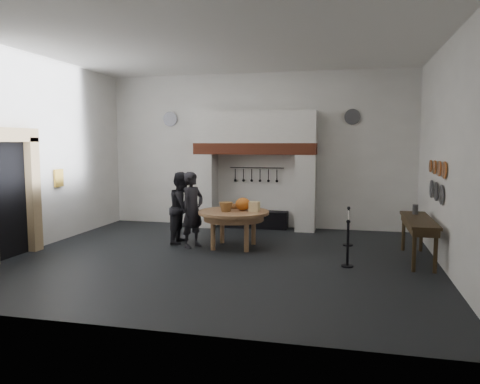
% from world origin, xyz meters
% --- Properties ---
extents(floor, '(9.00, 8.00, 0.02)m').
position_xyz_m(floor, '(0.00, 0.00, 0.00)').
color(floor, black).
rests_on(floor, ground).
extents(ceiling, '(9.00, 8.00, 0.02)m').
position_xyz_m(ceiling, '(0.00, 0.00, 4.50)').
color(ceiling, silver).
rests_on(ceiling, wall_back).
extents(wall_back, '(9.00, 0.02, 4.50)m').
position_xyz_m(wall_back, '(0.00, 4.00, 2.25)').
color(wall_back, white).
rests_on(wall_back, floor).
extents(wall_front, '(9.00, 0.02, 4.50)m').
position_xyz_m(wall_front, '(0.00, -4.00, 2.25)').
color(wall_front, white).
rests_on(wall_front, floor).
extents(wall_left, '(0.02, 8.00, 4.50)m').
position_xyz_m(wall_left, '(-4.50, 0.00, 2.25)').
color(wall_left, white).
rests_on(wall_left, floor).
extents(wall_right, '(0.02, 8.00, 4.50)m').
position_xyz_m(wall_right, '(4.50, 0.00, 2.25)').
color(wall_right, white).
rests_on(wall_right, floor).
extents(chimney_pier_left, '(0.55, 0.70, 2.15)m').
position_xyz_m(chimney_pier_left, '(-1.48, 3.65, 1.07)').
color(chimney_pier_left, silver).
rests_on(chimney_pier_left, floor).
extents(chimney_pier_right, '(0.55, 0.70, 2.15)m').
position_xyz_m(chimney_pier_right, '(1.48, 3.65, 1.07)').
color(chimney_pier_right, silver).
rests_on(chimney_pier_right, floor).
extents(hearth_brick_band, '(3.50, 0.72, 0.32)m').
position_xyz_m(hearth_brick_band, '(0.00, 3.65, 2.31)').
color(hearth_brick_band, '#9E442B').
rests_on(hearth_brick_band, chimney_pier_left).
extents(chimney_hood, '(3.50, 0.70, 0.90)m').
position_xyz_m(chimney_hood, '(0.00, 3.65, 2.92)').
color(chimney_hood, silver).
rests_on(chimney_hood, hearth_brick_band).
extents(iron_range, '(1.90, 0.45, 0.50)m').
position_xyz_m(iron_range, '(0.00, 3.72, 0.25)').
color(iron_range, black).
rests_on(iron_range, floor).
extents(utensil_rail, '(1.60, 0.02, 0.02)m').
position_xyz_m(utensil_rail, '(0.00, 3.92, 1.75)').
color(utensil_rail, black).
rests_on(utensil_rail, wall_back).
extents(door_recess, '(0.04, 1.10, 2.50)m').
position_xyz_m(door_recess, '(-4.47, -1.00, 1.25)').
color(door_recess, black).
rests_on(door_recess, floor).
extents(door_jamb_far, '(0.22, 0.30, 2.60)m').
position_xyz_m(door_jamb_far, '(-4.38, -0.30, 1.30)').
color(door_jamb_far, tan).
rests_on(door_jamb_far, floor).
extents(door_lintel, '(0.22, 1.70, 0.30)m').
position_xyz_m(door_lintel, '(-4.38, -1.00, 2.65)').
color(door_lintel, tan).
rests_on(door_lintel, door_jamb_near).
extents(wall_plaque, '(0.05, 0.34, 0.44)m').
position_xyz_m(wall_plaque, '(-4.45, 0.80, 1.60)').
color(wall_plaque, gold).
rests_on(wall_plaque, wall_left).
extents(work_table, '(2.09, 2.09, 0.07)m').
position_xyz_m(work_table, '(0.01, 1.08, 0.84)').
color(work_table, '#A9784F').
rests_on(work_table, floor).
extents(pumpkin, '(0.36, 0.36, 0.31)m').
position_xyz_m(pumpkin, '(0.21, 1.18, 1.03)').
color(pumpkin, orange).
rests_on(pumpkin, work_table).
extents(cheese_block_big, '(0.22, 0.22, 0.24)m').
position_xyz_m(cheese_block_big, '(0.51, 1.03, 0.99)').
color(cheese_block_big, '#FEDD97').
rests_on(cheese_block_big, work_table).
extents(cheese_block_small, '(0.18, 0.18, 0.20)m').
position_xyz_m(cheese_block_small, '(0.49, 1.33, 0.97)').
color(cheese_block_small, '#FFF598').
rests_on(cheese_block_small, work_table).
extents(wicker_basket, '(0.40, 0.40, 0.22)m').
position_xyz_m(wicker_basket, '(-0.14, 0.93, 0.98)').
color(wicker_basket, '#986437').
rests_on(wicker_basket, work_table).
extents(bread_loaf, '(0.31, 0.18, 0.13)m').
position_xyz_m(bread_loaf, '(-0.09, 1.43, 0.94)').
color(bread_loaf, '#956235').
rests_on(bread_loaf, work_table).
extents(visitor_near, '(0.67, 0.78, 1.80)m').
position_xyz_m(visitor_near, '(-0.95, 0.89, 0.90)').
color(visitor_near, black).
rests_on(visitor_near, floor).
extents(visitor_far, '(0.67, 0.86, 1.77)m').
position_xyz_m(visitor_far, '(-1.35, 1.29, 0.88)').
color(visitor_far, black).
rests_on(visitor_far, floor).
extents(side_table, '(0.55, 2.20, 0.06)m').
position_xyz_m(side_table, '(4.10, 0.73, 0.87)').
color(side_table, '#382714').
rests_on(side_table, floor).
extents(pewter_jug, '(0.12, 0.12, 0.22)m').
position_xyz_m(pewter_jug, '(4.10, 1.33, 1.01)').
color(pewter_jug, '#48474C').
rests_on(pewter_jug, side_table).
extents(copper_pan_a, '(0.03, 0.34, 0.34)m').
position_xyz_m(copper_pan_a, '(4.46, 0.20, 1.95)').
color(copper_pan_a, '#C6662D').
rests_on(copper_pan_a, wall_right).
extents(copper_pan_b, '(0.03, 0.32, 0.32)m').
position_xyz_m(copper_pan_b, '(4.46, 0.75, 1.95)').
color(copper_pan_b, '#C6662D').
rests_on(copper_pan_b, wall_right).
extents(copper_pan_c, '(0.03, 0.30, 0.30)m').
position_xyz_m(copper_pan_c, '(4.46, 1.30, 1.95)').
color(copper_pan_c, '#C6662D').
rests_on(copper_pan_c, wall_right).
extents(copper_pan_d, '(0.03, 0.28, 0.28)m').
position_xyz_m(copper_pan_d, '(4.46, 1.85, 1.95)').
color(copper_pan_d, '#C6662D').
rests_on(copper_pan_d, wall_right).
extents(pewter_plate_left, '(0.03, 0.40, 0.40)m').
position_xyz_m(pewter_plate_left, '(4.46, 0.40, 1.45)').
color(pewter_plate_left, '#4C4C51').
rests_on(pewter_plate_left, wall_right).
extents(pewter_plate_mid, '(0.03, 0.40, 0.40)m').
position_xyz_m(pewter_plate_mid, '(4.46, 1.00, 1.45)').
color(pewter_plate_mid, '#4C4C51').
rests_on(pewter_plate_mid, wall_right).
extents(pewter_plate_right, '(0.03, 0.40, 0.40)m').
position_xyz_m(pewter_plate_right, '(4.46, 1.60, 1.45)').
color(pewter_plate_right, '#4C4C51').
rests_on(pewter_plate_right, wall_right).
extents(pewter_plate_back_left, '(0.44, 0.03, 0.44)m').
position_xyz_m(pewter_plate_back_left, '(-2.70, 3.96, 3.20)').
color(pewter_plate_back_left, '#4C4C51').
rests_on(pewter_plate_back_left, wall_back).
extents(pewter_plate_back_right, '(0.44, 0.03, 0.44)m').
position_xyz_m(pewter_plate_back_right, '(2.70, 3.96, 3.20)').
color(pewter_plate_back_right, '#4C4C51').
rests_on(pewter_plate_back_right, wall_back).
extents(barrier_post_near, '(0.05, 0.05, 0.90)m').
position_xyz_m(barrier_post_near, '(2.66, -0.12, 0.45)').
color(barrier_post_near, black).
rests_on(barrier_post_near, floor).
extents(barrier_post_far, '(0.05, 0.05, 0.90)m').
position_xyz_m(barrier_post_far, '(2.66, 1.88, 0.45)').
color(barrier_post_far, black).
rests_on(barrier_post_far, floor).
extents(barrier_rope, '(0.04, 2.00, 0.04)m').
position_xyz_m(barrier_rope, '(2.66, 0.88, 0.85)').
color(barrier_rope, silver).
rests_on(barrier_rope, barrier_post_near).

